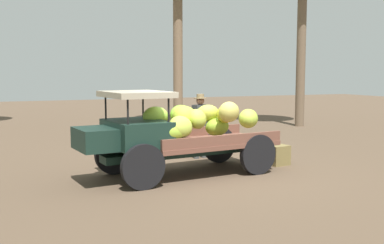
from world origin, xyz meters
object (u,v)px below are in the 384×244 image
(truck, at_px, (172,133))
(farmer, at_px, (200,122))
(wooden_crate, at_px, (275,155))
(loose_banana_bunch, at_px, (189,149))

(truck, bearing_deg, farmer, -135.87)
(wooden_crate, distance_m, loose_banana_bunch, 2.44)
(wooden_crate, xyz_separation_m, loose_banana_bunch, (1.54, -1.90, -0.06))
(farmer, distance_m, wooden_crate, 2.18)
(truck, relative_size, loose_banana_bunch, 7.25)
(truck, relative_size, wooden_crate, 7.74)
(truck, relative_size, farmer, 2.66)
(farmer, bearing_deg, truck, -54.23)
(truck, height_order, farmer, truck)
(truck, bearing_deg, wooden_crate, 178.84)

